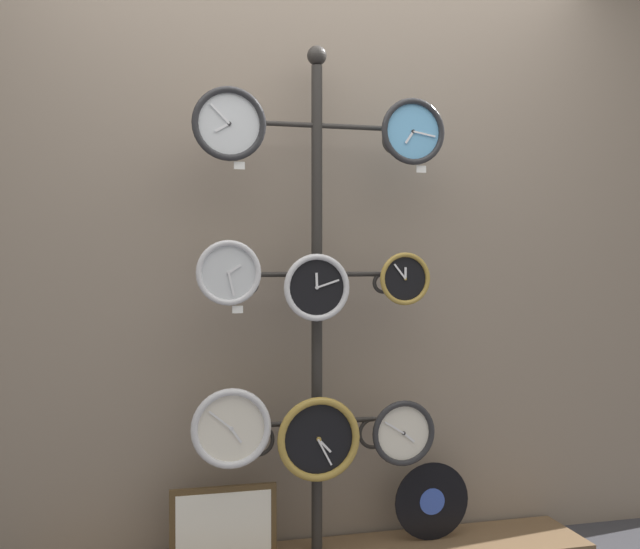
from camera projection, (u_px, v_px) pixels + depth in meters
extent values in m
cube|color=gray|center=(307.00, 214.00, 3.10)|extent=(4.40, 0.04, 2.80)
cylinder|color=#282623|center=(317.00, 314.00, 2.95)|extent=(0.04, 0.04, 1.95)
sphere|color=#282623|center=(317.00, 56.00, 2.93)|extent=(0.08, 0.08, 0.08)
cylinder|color=#282623|center=(276.00, 124.00, 2.90)|extent=(0.33, 0.02, 0.02)
torus|color=#282623|center=(234.00, 134.00, 2.86)|extent=(0.11, 0.02, 0.11)
cylinder|color=#282623|center=(357.00, 127.00, 2.98)|extent=(0.33, 0.02, 0.02)
torus|color=#282623|center=(395.00, 141.00, 3.02)|extent=(0.11, 0.02, 0.11)
cylinder|color=#282623|center=(283.00, 274.00, 2.91)|extent=(0.27, 0.02, 0.02)
torus|color=#282623|center=(248.00, 284.00, 2.88)|extent=(0.09, 0.02, 0.09)
cylinder|color=#282623|center=(350.00, 274.00, 2.98)|extent=(0.27, 0.02, 0.02)
torus|color=#282623|center=(383.00, 283.00, 3.02)|extent=(0.09, 0.02, 0.09)
cylinder|color=#282623|center=(288.00, 424.00, 2.93)|extent=(0.24, 0.02, 0.02)
torus|color=#282623|center=(258.00, 440.00, 2.90)|extent=(0.13, 0.02, 0.13)
cylinder|color=#282623|center=(345.00, 420.00, 2.99)|extent=(0.24, 0.02, 0.02)
torus|color=#282623|center=(373.00, 433.00, 3.02)|extent=(0.13, 0.02, 0.13)
cylinder|color=silver|center=(229.00, 124.00, 2.74)|extent=(0.25, 0.02, 0.25)
torus|color=#262628|center=(229.00, 124.00, 2.73)|extent=(0.27, 0.02, 0.27)
cylinder|color=#262628|center=(229.00, 124.00, 2.73)|extent=(0.01, 0.01, 0.01)
cube|color=silver|center=(222.00, 127.00, 2.72)|extent=(0.06, 0.00, 0.04)
cube|color=silver|center=(220.00, 114.00, 2.72)|extent=(0.07, 0.00, 0.07)
cylinder|color=#60A8DB|center=(412.00, 132.00, 2.93)|extent=(0.24, 0.02, 0.24)
torus|color=#262628|center=(413.00, 131.00, 2.91)|extent=(0.26, 0.02, 0.26)
cylinder|color=#262628|center=(413.00, 131.00, 2.91)|extent=(0.01, 0.01, 0.01)
cube|color=silver|center=(409.00, 137.00, 2.91)|extent=(0.04, 0.00, 0.05)
cube|color=silver|center=(424.00, 134.00, 2.92)|extent=(0.09, 0.00, 0.02)
cylinder|color=silver|center=(228.00, 273.00, 2.77)|extent=(0.22, 0.02, 0.22)
torus|color=silver|center=(229.00, 273.00, 2.76)|extent=(0.24, 0.02, 0.24)
cylinder|color=silver|center=(229.00, 273.00, 2.76)|extent=(0.01, 0.01, 0.01)
cube|color=silver|center=(235.00, 269.00, 2.76)|extent=(0.05, 0.00, 0.04)
cube|color=silver|center=(231.00, 284.00, 2.76)|extent=(0.03, 0.00, 0.09)
cylinder|color=black|center=(316.00, 287.00, 2.85)|extent=(0.23, 0.02, 0.23)
torus|color=silver|center=(317.00, 288.00, 2.84)|extent=(0.26, 0.02, 0.26)
cylinder|color=silver|center=(317.00, 288.00, 2.84)|extent=(0.01, 0.01, 0.01)
cube|color=silver|center=(317.00, 280.00, 2.84)|extent=(0.01, 0.00, 0.06)
cube|color=silver|center=(328.00, 284.00, 2.85)|extent=(0.09, 0.00, 0.04)
cylinder|color=black|center=(404.00, 279.00, 2.96)|extent=(0.19, 0.02, 0.19)
torus|color=#A58438|center=(405.00, 279.00, 2.94)|extent=(0.21, 0.02, 0.21)
cylinder|color=#A58438|center=(405.00, 279.00, 2.94)|extent=(0.01, 0.01, 0.01)
cube|color=silver|center=(405.00, 273.00, 2.94)|extent=(0.01, 0.00, 0.05)
cube|color=silver|center=(400.00, 271.00, 2.93)|extent=(0.05, 0.00, 0.06)
cylinder|color=silver|center=(231.00, 428.00, 2.79)|extent=(0.27, 0.02, 0.27)
torus|color=silver|center=(231.00, 429.00, 2.77)|extent=(0.30, 0.03, 0.30)
cylinder|color=silver|center=(231.00, 429.00, 2.77)|extent=(0.02, 0.01, 0.02)
cube|color=silver|center=(236.00, 436.00, 2.78)|extent=(0.04, 0.00, 0.06)
cube|color=silver|center=(220.00, 420.00, 2.76)|extent=(0.09, 0.00, 0.07)
cylinder|color=black|center=(318.00, 438.00, 2.85)|extent=(0.29, 0.02, 0.29)
torus|color=#A58438|center=(319.00, 439.00, 2.83)|extent=(0.32, 0.03, 0.32)
cylinder|color=#A58438|center=(319.00, 439.00, 2.84)|extent=(0.02, 0.01, 0.02)
cube|color=silver|center=(325.00, 446.00, 2.84)|extent=(0.05, 0.00, 0.06)
cube|color=silver|center=(326.00, 452.00, 2.84)|extent=(0.06, 0.00, 0.10)
cylinder|color=silver|center=(402.00, 432.00, 2.97)|extent=(0.24, 0.02, 0.24)
torus|color=#262628|center=(404.00, 433.00, 2.95)|extent=(0.26, 0.02, 0.26)
cylinder|color=#262628|center=(404.00, 433.00, 2.95)|extent=(0.01, 0.01, 0.01)
cube|color=silver|center=(409.00, 438.00, 2.96)|extent=(0.05, 0.00, 0.04)
cube|color=silver|center=(395.00, 428.00, 2.94)|extent=(0.08, 0.00, 0.06)
cylinder|color=black|center=(432.00, 501.00, 3.06)|extent=(0.32, 0.01, 0.32)
cylinder|color=#334FB2|center=(432.00, 502.00, 3.06)|extent=(0.11, 0.00, 0.11)
cube|color=#4C381E|center=(224.00, 525.00, 2.82)|extent=(0.40, 0.02, 0.29)
cube|color=white|center=(224.00, 526.00, 2.81)|extent=(0.36, 0.00, 0.25)
cube|color=white|center=(239.00, 165.00, 2.75)|extent=(0.04, 0.00, 0.03)
cube|color=white|center=(421.00, 169.00, 2.93)|extent=(0.04, 0.00, 0.03)
cube|color=white|center=(238.00, 309.00, 2.78)|extent=(0.04, 0.00, 0.03)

